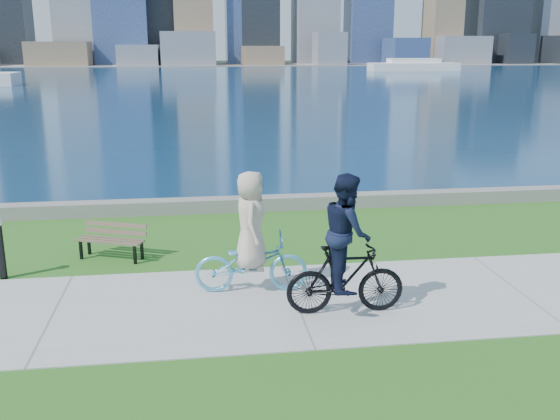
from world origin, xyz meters
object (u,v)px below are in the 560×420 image
Objects in this scene: park_bench at (112,238)px; cyclist_woman at (251,248)px; cyclist_man at (346,256)px; bollard_lamp at (0,244)px.

park_bench is 3.46m from cyclist_woman.
cyclist_man is at bearing -17.31° from park_bench.
cyclist_woman reaches higher than bollard_lamp.
bollard_lamp is at bearing 69.99° from cyclist_man.
cyclist_woman is at bearing 53.41° from cyclist_man.
cyclist_man is at bearing -124.50° from cyclist_woman.
cyclist_woman is at bearing -17.75° from park_bench.
cyclist_man reaches higher than park_bench.
cyclist_man is (4.07, -3.33, 0.56)m from park_bench.
bollard_lamp is (-1.91, -0.93, 0.25)m from park_bench.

